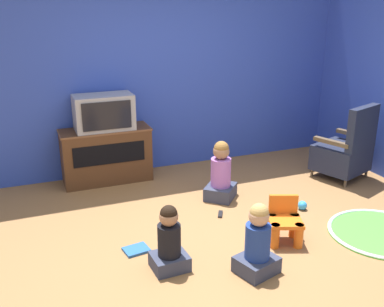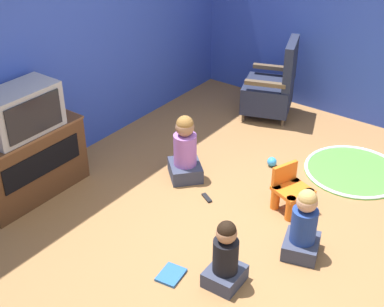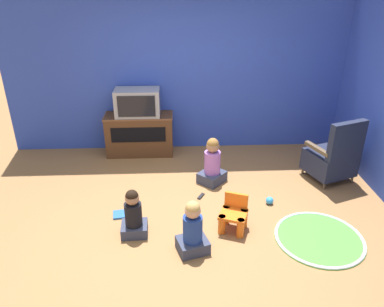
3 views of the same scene
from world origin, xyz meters
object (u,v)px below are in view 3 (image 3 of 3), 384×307
(television, at_px, (137,103))
(child_watching_right, at_px, (212,164))
(black_armchair, at_px, (333,157))
(toy_ball, at_px, (270,200))
(tv_cabinet, at_px, (140,134))
(child_watching_left, at_px, (133,216))
(remote_control, at_px, (201,196))
(yellow_kid_chair, at_px, (234,216))
(book, at_px, (122,214))
(child_watching_center, at_px, (193,230))

(television, height_order, child_watching_right, television)
(black_armchair, xyz_separation_m, toy_ball, (-1.05, -0.61, -0.31))
(tv_cabinet, height_order, television, television)
(child_watching_left, bearing_deg, black_armchair, 20.08)
(remote_control, bearing_deg, child_watching_left, 160.72)
(yellow_kid_chair, distance_m, toy_ball, 0.77)
(yellow_kid_chair, relative_size, child_watching_left, 0.72)
(tv_cabinet, relative_size, yellow_kid_chair, 2.58)
(child_watching_right, bearing_deg, yellow_kid_chair, -130.33)
(child_watching_right, distance_m, remote_control, 0.54)
(black_armchair, height_order, book, black_armchair)
(toy_ball, bearing_deg, tv_cabinet, 138.31)
(child_watching_center, bearing_deg, remote_control, 64.21)
(yellow_kid_chair, xyz_separation_m, remote_control, (-0.34, 0.72, -0.17))
(tv_cabinet, bearing_deg, television, -90.00)
(television, relative_size, child_watching_right, 1.02)
(television, bearing_deg, black_armchair, -19.42)
(child_watching_left, relative_size, child_watching_right, 0.86)
(child_watching_center, xyz_separation_m, remote_control, (0.17, 1.09, -0.27))
(book, bearing_deg, yellow_kid_chair, -22.21)
(television, xyz_separation_m, toy_ball, (1.84, -1.63, -0.86))
(child_watching_center, bearing_deg, tv_cabinet, 89.95)
(child_watching_right, bearing_deg, child_watching_left, -179.33)
(child_watching_right, bearing_deg, black_armchair, -48.27)
(television, height_order, remote_control, television)
(tv_cabinet, bearing_deg, black_armchair, -19.66)
(yellow_kid_chair, height_order, child_watching_right, child_watching_right)
(yellow_kid_chair, bearing_deg, television, 142.02)
(toy_ball, distance_m, book, 1.95)
(child_watching_right, bearing_deg, television, 90.14)
(tv_cabinet, xyz_separation_m, yellow_kid_chair, (1.28, -2.15, -0.18))
(tv_cabinet, bearing_deg, yellow_kid_chair, -59.28)
(child_watching_center, bearing_deg, child_watching_right, 59.55)
(book, bearing_deg, black_armchair, 6.17)
(child_watching_left, bearing_deg, remote_control, 39.75)
(television, xyz_separation_m, child_watching_right, (1.13, -1.01, -0.61))
(tv_cabinet, xyz_separation_m, black_armchair, (2.89, -1.03, 0.01))
(yellow_kid_chair, bearing_deg, toy_ball, 63.01)
(child_watching_left, distance_m, child_watching_center, 0.75)
(child_watching_center, bearing_deg, book, 123.85)
(black_armchair, relative_size, child_watching_right, 1.41)
(child_watching_left, bearing_deg, toy_ball, 15.04)
(tv_cabinet, xyz_separation_m, television, (0.00, -0.01, 0.55))
(child_watching_left, bearing_deg, child_watching_right, 46.15)
(child_watching_left, height_order, child_watching_center, child_watching_center)
(black_armchair, relative_size, child_watching_center, 1.54)
(tv_cabinet, relative_size, toy_ball, 11.06)
(book, bearing_deg, television, 78.33)
(toy_ball, bearing_deg, yellow_kid_chair, -138.13)
(yellow_kid_chair, height_order, book, yellow_kid_chair)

